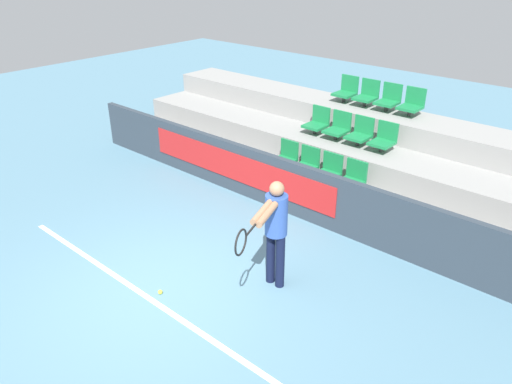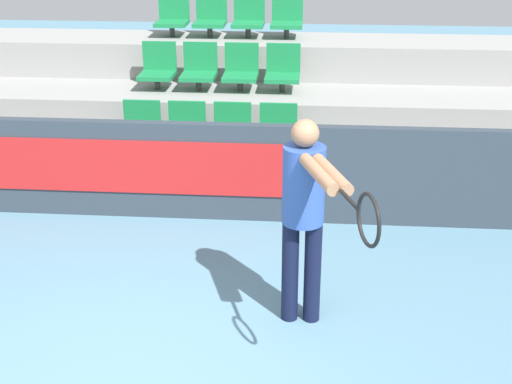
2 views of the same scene
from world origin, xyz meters
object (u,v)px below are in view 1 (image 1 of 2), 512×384
(stadium_chair_9, at_px, (367,95))
(stadium_chair_10, at_px, (389,99))
(tennis_player, at_px, (274,226))
(stadium_chair_1, at_px, (306,163))
(tennis_ball, at_px, (160,292))
(stadium_chair_0, at_px, (285,157))
(stadium_chair_7, at_px, (384,139))
(stadium_chair_3, at_px, (353,178))
(stadium_chair_8, at_px, (346,90))
(stadium_chair_4, at_px, (317,122))
(stadium_chair_5, at_px, (338,127))
(stadium_chair_6, at_px, (360,133))
(stadium_chair_11, at_px, (412,104))
(stadium_chair_2, at_px, (329,170))

(stadium_chair_9, relative_size, stadium_chair_10, 1.00)
(stadium_chair_9, distance_m, stadium_chair_10, 0.51)
(tennis_player, bearing_deg, stadium_chair_9, 87.16)
(stadium_chair_1, relative_size, tennis_ball, 8.26)
(stadium_chair_0, xyz_separation_m, stadium_chair_7, (1.52, 1.05, 0.45))
(stadium_chair_10, distance_m, tennis_ball, 6.13)
(stadium_chair_3, bearing_deg, stadium_chair_7, 90.00)
(stadium_chair_9, distance_m, tennis_player, 4.95)
(stadium_chair_1, bearing_deg, stadium_chair_8, 103.55)
(stadium_chair_10, xyz_separation_m, tennis_ball, (-0.23, -5.92, -1.55))
(stadium_chair_4, bearing_deg, stadium_chair_3, -34.67)
(stadium_chair_9, height_order, tennis_player, stadium_chair_9)
(stadium_chair_5, bearing_deg, stadium_chair_6, 0.00)
(stadium_chair_0, height_order, tennis_ball, stadium_chair_0)
(stadium_chair_7, relative_size, tennis_player, 0.33)
(stadium_chair_6, bearing_deg, stadium_chair_8, 133.95)
(stadium_chair_3, xyz_separation_m, stadium_chair_5, (-1.01, 1.05, 0.45))
(tennis_player, bearing_deg, stadium_chair_1, 98.41)
(stadium_chair_0, relative_size, stadium_chair_5, 1.00)
(stadium_chair_0, bearing_deg, stadium_chair_10, 64.27)
(stadium_chair_7, bearing_deg, stadium_chair_0, -145.33)
(stadium_chair_7, relative_size, stadium_chair_9, 1.00)
(stadium_chair_4, bearing_deg, tennis_player, -63.20)
(stadium_chair_0, bearing_deg, stadium_chair_6, 46.05)
(stadium_chair_9, bearing_deg, stadium_chair_11, 0.00)
(stadium_chair_6, relative_size, stadium_chair_8, 1.00)
(stadium_chair_3, relative_size, stadium_chair_8, 1.00)
(stadium_chair_4, xyz_separation_m, stadium_chair_6, (1.01, 0.00, 0.00))
(stadium_chair_2, height_order, tennis_ball, stadium_chair_2)
(stadium_chair_9, relative_size, tennis_player, 0.33)
(stadium_chair_0, height_order, stadium_chair_7, stadium_chair_7)
(stadium_chair_0, distance_m, tennis_ball, 3.96)
(stadium_chair_0, relative_size, tennis_ball, 8.26)
(tennis_player, bearing_deg, tennis_ball, -150.99)
(stadium_chair_2, bearing_deg, stadium_chair_0, 180.00)
(stadium_chair_2, bearing_deg, stadium_chair_8, 115.73)
(stadium_chair_3, distance_m, stadium_chair_10, 2.33)
(stadium_chair_4, height_order, tennis_ball, stadium_chair_4)
(stadium_chair_3, distance_m, stadium_chair_4, 1.90)
(stadium_chair_3, bearing_deg, stadium_chair_0, 180.00)
(stadium_chair_6, bearing_deg, stadium_chair_7, 0.00)
(stadium_chair_4, distance_m, stadium_chair_10, 1.52)
(stadium_chair_5, distance_m, stadium_chair_7, 1.01)
(stadium_chair_2, bearing_deg, stadium_chair_9, 103.55)
(stadium_chair_3, height_order, tennis_ball, stadium_chair_3)
(stadium_chair_1, bearing_deg, stadium_chair_0, 180.00)
(stadium_chair_4, bearing_deg, stadium_chair_6, 0.00)
(stadium_chair_3, bearing_deg, stadium_chair_8, 125.87)
(stadium_chair_6, xyz_separation_m, stadium_chair_11, (0.51, 1.05, 0.45))
(stadium_chair_9, xyz_separation_m, stadium_chair_10, (0.51, 0.00, 0.00))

